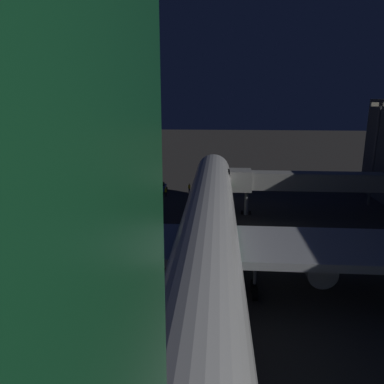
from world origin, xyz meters
name	(u,v)px	position (x,y,z in m)	size (l,w,h in m)	color
ground_plane	(210,241)	(0.00, 0.00, 0.00)	(320.00, 320.00, 0.00)	#383533
airliner_at_gate	(207,242)	(0.00, 12.89, 5.19)	(52.46, 68.80, 19.44)	silver
jet_bridge	(295,181)	(-12.00, -11.05, 5.28)	(22.37, 3.40, 6.81)	#9E9E99
apron_floodlight_mast	(375,146)	(-25.50, -17.69, 9.60)	(2.90, 0.50, 16.37)	#59595E
pushback_tug	(162,188)	(9.65, -23.71, 0.78)	(1.86, 2.72, 1.95)	#234C9E
cargo_truck_aft	(39,187)	(30.25, -17.81, 2.00)	(2.36, 5.10, 4.03)	silver
catering_truck	(123,187)	(15.77, -19.47, 1.80)	(2.36, 5.97, 3.55)	#287038
baggage_container_mid_row	(91,200)	(19.87, -14.37, 0.80)	(1.63, 1.86, 1.60)	#B7BABF
ground_crew_near_nose_gear	(166,192)	(8.39, -20.38, 0.92)	(0.40, 0.40, 1.68)	black
ground_crew_by_belt_loader	(189,188)	(4.44, -23.23, 0.98)	(0.40, 0.40, 1.78)	black
ground_crew_marshaller_fwd	(157,193)	(9.79, -18.91, 0.95)	(0.40, 0.40, 1.72)	black
traffic_cone_nose_port	(226,196)	(-2.20, -20.47, 0.28)	(0.36, 0.36, 0.55)	orange
traffic_cone_nose_starboard	(201,196)	(2.20, -20.47, 0.28)	(0.36, 0.36, 0.55)	orange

